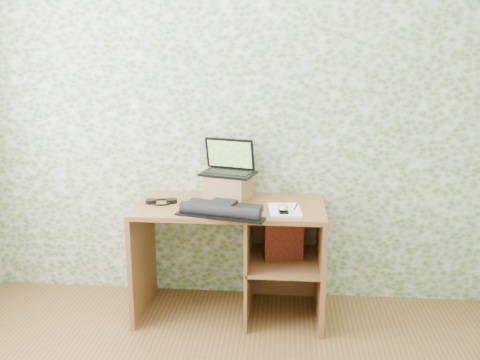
# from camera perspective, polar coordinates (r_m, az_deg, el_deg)

# --- Properties ---
(wall_back) EXTENTS (3.50, 0.00, 3.50)m
(wall_back) POSITION_cam_1_polar(r_m,az_deg,el_deg) (3.59, -0.60, 7.25)
(wall_back) COLOR silver
(wall_back) RESTS_ON ground
(desk) EXTENTS (1.20, 0.60, 0.75)m
(desk) POSITION_cam_1_polar(r_m,az_deg,el_deg) (3.51, 0.27, -6.74)
(desk) COLOR brown
(desk) RESTS_ON floor
(riser) EXTENTS (0.32, 0.29, 0.16)m
(riser) POSITION_cam_1_polar(r_m,az_deg,el_deg) (3.52, -1.25, -0.70)
(riser) COLOR brown
(riser) RESTS_ON desk
(laptop) EXTENTS (0.39, 0.33, 0.23)m
(laptop) POSITION_cam_1_polar(r_m,az_deg,el_deg) (3.52, -1.20, 1.57)
(laptop) COLOR black
(laptop) RESTS_ON riser
(keyboard) EXTENTS (0.55, 0.39, 0.08)m
(keyboard) POSITION_cam_1_polar(r_m,az_deg,el_deg) (3.21, -2.01, -3.15)
(keyboard) COLOR black
(keyboard) RESTS_ON desk
(headphones) EXTENTS (0.20, 0.17, 0.02)m
(headphones) POSITION_cam_1_polar(r_m,az_deg,el_deg) (3.47, -8.39, -2.30)
(headphones) COLOR black
(headphones) RESTS_ON desk
(notepad) EXTENTS (0.22, 0.29, 0.01)m
(notepad) POSITION_cam_1_polar(r_m,az_deg,el_deg) (3.28, 4.80, -3.22)
(notepad) COLOR white
(notepad) RESTS_ON desk
(mouse) EXTENTS (0.08, 0.11, 0.04)m
(mouse) POSITION_cam_1_polar(r_m,az_deg,el_deg) (3.22, 4.63, -3.11)
(mouse) COLOR silver
(mouse) RESTS_ON notepad
(pen) EXTENTS (0.03, 0.12, 0.01)m
(pen) POSITION_cam_1_polar(r_m,az_deg,el_deg) (3.33, 5.98, -2.78)
(pen) COLOR black
(pen) RESTS_ON notepad
(red_box) EXTENTS (0.26, 0.12, 0.30)m
(red_box) POSITION_cam_1_polar(r_m,az_deg,el_deg) (3.45, 4.67, -6.15)
(red_box) COLOR maroon
(red_box) RESTS_ON desk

